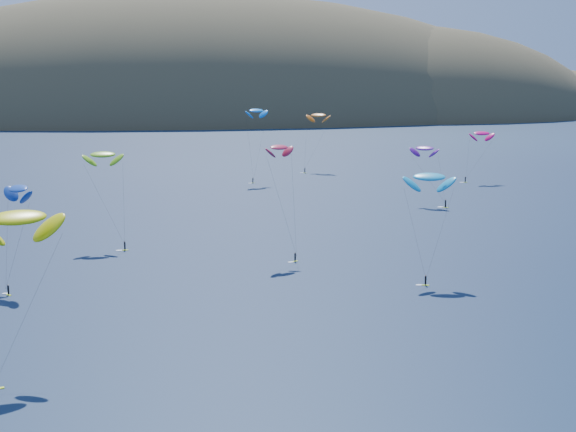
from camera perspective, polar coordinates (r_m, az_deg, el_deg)
The scene contains 10 objects.
island at distance 634.77m, azimuth -4.80°, elevation 6.20°, with size 730.00×300.00×210.00m.
kitesurfer_2 at distance 104.31m, azimuth -18.65°, elevation -0.12°, with size 11.82×13.49×21.74m.
kitesurfer_3 at distance 173.88m, azimuth -13.03°, elevation 4.27°, with size 9.08×11.45×21.12m.
kitesurfer_4 at distance 263.34m, azimuth -2.27°, elevation 7.49°, with size 8.98×9.35×25.36m.
kitesurfer_5 at distance 144.69m, azimuth 10.01°, elevation 2.75°, with size 9.56×10.76×20.29m.
kitesurfer_6 at distance 223.69m, azimuth 9.69°, elevation 4.76°, with size 8.55×13.57×17.32m.
kitesurfer_8 at distance 270.90m, azimuth 13.60°, elevation 5.73°, with size 11.16×5.17×18.05m.
kitesurfer_9 at distance 158.75m, azimuth -0.63°, elevation 4.88°, with size 7.06×11.13×23.23m.
kitesurfer_10 at distance 145.28m, azimuth -18.65°, elevation 1.85°, with size 7.58×13.47×18.70m.
kitesurfer_11 at distance 293.79m, azimuth 2.18°, elevation 7.17°, with size 12.40×14.68×22.30m.
Camera 1 is at (-13.14, -68.43, 37.03)m, focal length 50.00 mm.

